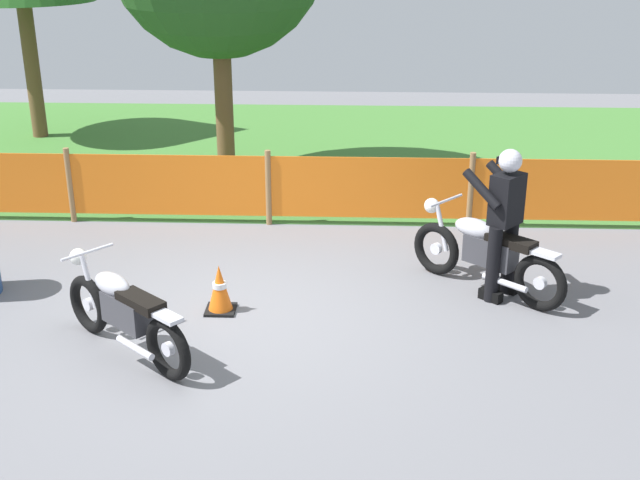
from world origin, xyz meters
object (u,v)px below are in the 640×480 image
Objects in this scene: rider_lead at (504,218)px; motorcycle_lead at (485,253)px; traffic_cone at (220,289)px; motorcycle_trailing at (124,312)px.

motorcycle_lead is at bearing 0.57° from rider_lead.
rider_lead is 3.19× the size of traffic_cone.
motorcycle_trailing is at bearing -128.93° from traffic_cone.
motorcycle_lead is 2.94× the size of traffic_cone.
motorcycle_lead reaches higher than motorcycle_trailing.
rider_lead is 3.15m from traffic_cone.
motorcycle_trailing is 2.88× the size of traffic_cone.
motorcycle_lead is 0.50m from rider_lead.
motorcycle_lead is 3.98m from motorcycle_trailing.
rider_lead is (0.14, -0.13, 0.46)m from motorcycle_lead.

